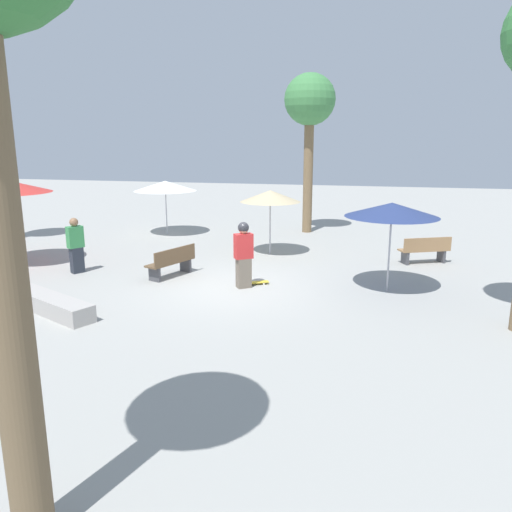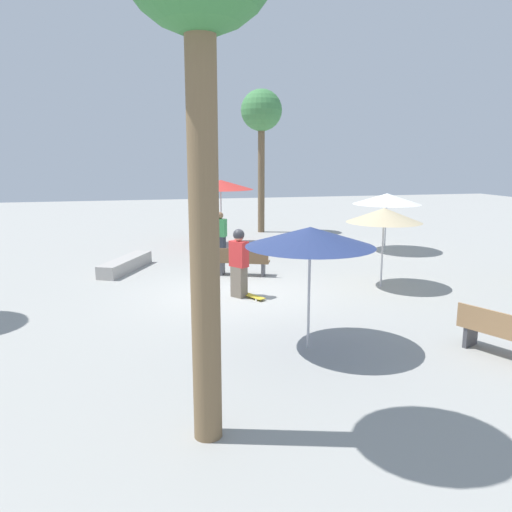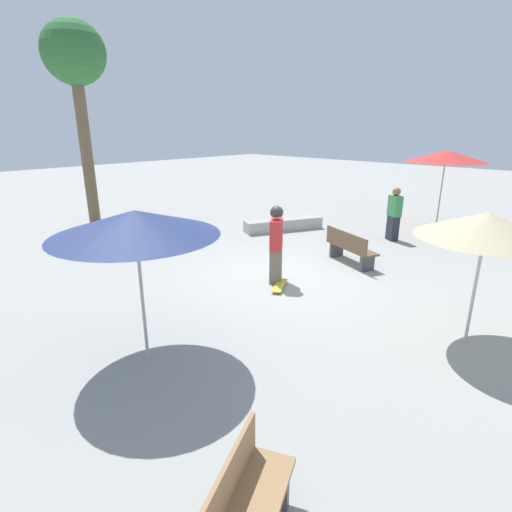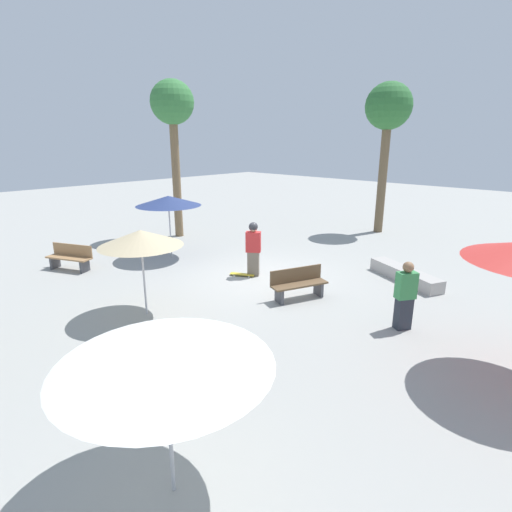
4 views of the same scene
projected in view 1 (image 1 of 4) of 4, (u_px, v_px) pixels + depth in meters
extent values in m
plane|color=#9E9E99|center=(233.00, 287.00, 13.19)|extent=(60.00, 60.00, 0.00)
cube|color=#726656|center=(244.00, 273.00, 13.10)|extent=(0.44, 0.42, 0.79)
cube|color=red|center=(243.00, 246.00, 12.94)|extent=(0.53, 0.48, 0.65)
sphere|color=tan|center=(243.00, 229.00, 12.83)|extent=(0.26, 0.26, 0.26)
sphere|color=#2D2D33|center=(243.00, 228.00, 12.82)|extent=(0.29, 0.29, 0.29)
cube|color=gold|center=(254.00, 282.00, 13.42)|extent=(0.80, 0.55, 0.02)
cylinder|color=silver|center=(262.00, 282.00, 13.57)|extent=(0.06, 0.05, 0.05)
cylinder|color=silver|center=(264.00, 284.00, 13.41)|extent=(0.06, 0.05, 0.05)
cylinder|color=silver|center=(244.00, 283.00, 13.44)|extent=(0.06, 0.05, 0.05)
cylinder|color=silver|center=(246.00, 285.00, 13.28)|extent=(0.06, 0.05, 0.05)
cube|color=#A8A39E|center=(51.00, 304.00, 11.25)|extent=(2.68, 1.66, 0.39)
cube|color=#47474C|center=(405.00, 258.00, 15.61)|extent=(0.24, 0.39, 0.40)
cube|color=#47474C|center=(441.00, 256.00, 15.84)|extent=(0.24, 0.39, 0.40)
cube|color=#9E754C|center=(424.00, 250.00, 15.67)|extent=(1.64, 1.06, 0.05)
cube|color=#9E754C|center=(428.00, 244.00, 15.43)|extent=(1.47, 0.70, 0.40)
cube|color=#47474C|center=(155.00, 274.00, 13.69)|extent=(0.40, 0.22, 0.40)
cube|color=#47474C|center=(186.00, 265.00, 14.69)|extent=(0.40, 0.22, 0.40)
cube|color=brown|center=(170.00, 262.00, 14.14)|extent=(1.00, 1.65, 0.05)
cube|color=brown|center=(175.00, 255.00, 13.98)|extent=(0.63, 1.50, 0.40)
cylinder|color=#B7B7BC|center=(166.00, 209.00, 20.33)|extent=(0.05, 0.05, 2.03)
cone|color=white|center=(165.00, 186.00, 20.11)|extent=(2.53, 2.53, 0.40)
cylinder|color=#B7B7BC|center=(270.00, 224.00, 16.77)|extent=(0.05, 0.05, 2.03)
cone|color=#C6B289|center=(270.00, 196.00, 16.55)|extent=(2.02, 2.02, 0.39)
cylinder|color=#B7B7BC|center=(11.00, 225.00, 15.32)|extent=(0.05, 0.05, 2.48)
cone|color=red|center=(7.00, 186.00, 15.05)|extent=(2.58, 2.58, 0.37)
cylinder|color=#B7B7BC|center=(389.00, 250.00, 12.68)|extent=(0.05, 0.05, 2.16)
cone|color=navy|center=(392.00, 210.00, 12.44)|extent=(2.35, 2.35, 0.36)
cylinder|color=brown|center=(308.00, 171.00, 20.42)|extent=(0.39, 0.39, 5.04)
sphere|color=#428447|center=(310.00, 99.00, 19.77)|extent=(2.04, 2.04, 2.04)
cylinder|color=brown|center=(5.00, 277.00, 4.36)|extent=(0.39, 0.39, 5.32)
cube|color=#282D38|center=(77.00, 260.00, 14.55)|extent=(0.40, 0.42, 0.75)
cube|color=#388C4C|center=(75.00, 237.00, 14.40)|extent=(0.45, 0.50, 0.62)
sphere|color=#8C6647|center=(74.00, 222.00, 14.30)|extent=(0.25, 0.25, 0.25)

